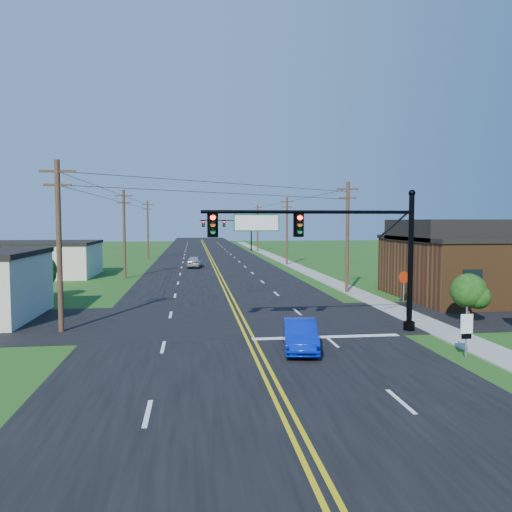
{
  "coord_description": "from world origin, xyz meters",
  "views": [
    {
      "loc": [
        -2.61,
        -16.97,
        5.83
      ],
      "look_at": [
        0.83,
        10.0,
        3.93
      ],
      "focal_mm": 35.0,
      "sensor_mm": 36.0,
      "label": 1
    }
  ],
  "objects": [
    {
      "name": "tree_right_back",
      "position": [
        16.0,
        26.0,
        2.6
      ],
      "size": [
        3.0,
        3.0,
        4.1
      ],
      "color": "#39291A",
      "rests_on": "ground"
    },
    {
      "name": "signal_mast_far",
      "position": [
        4.44,
        80.0,
        4.55
      ],
      "size": [
        10.98,
        0.6,
        7.48
      ],
      "color": "black",
      "rests_on": "ground"
    },
    {
      "name": "blue_car",
      "position": [
        2.16,
        4.7,
        0.68
      ],
      "size": [
        2.04,
        4.3,
        1.36
      ],
      "primitive_type": "imported",
      "rotation": [
        0.0,
        0.0,
        -0.15
      ],
      "color": "#0821B5",
      "rests_on": "ground"
    },
    {
      "name": "route_sign",
      "position": [
        8.89,
        2.6,
        1.28
      ],
      "size": [
        0.55,
        0.09,
        2.21
      ],
      "rotation": [
        0.0,
        0.0,
        0.02
      ],
      "color": "slate",
      "rests_on": "ground"
    },
    {
      "name": "road_cross",
      "position": [
        0.0,
        12.0,
        0.02
      ],
      "size": [
        70.0,
        10.0,
        0.04
      ],
      "primitive_type": "cube",
      "color": "black",
      "rests_on": "ground"
    },
    {
      "name": "utility_pole_left_c",
      "position": [
        -9.5,
        62.0,
        4.72
      ],
      "size": [
        1.8,
        0.28,
        9.0
      ],
      "color": "#39291A",
      "rests_on": "ground"
    },
    {
      "name": "utility_pole_left_a",
      "position": [
        -9.5,
        10.0,
        4.72
      ],
      "size": [
        1.8,
        0.28,
        9.0
      ],
      "color": "#39291A",
      "rests_on": "ground"
    },
    {
      "name": "utility_pole_right_a",
      "position": [
        9.8,
        22.0,
        4.72
      ],
      "size": [
        1.8,
        0.28,
        9.0
      ],
      "color": "#39291A",
      "rests_on": "ground"
    },
    {
      "name": "utility_pole_right_c",
      "position": [
        9.8,
        78.0,
        4.72
      ],
      "size": [
        1.8,
        0.28,
        9.0
      ],
      "color": "#39291A",
      "rests_on": "ground"
    },
    {
      "name": "ground",
      "position": [
        0.0,
        0.0,
        0.0
      ],
      "size": [
        260.0,
        260.0,
        0.0
      ],
      "primitive_type": "plane",
      "color": "#204C15",
      "rests_on": "ground"
    },
    {
      "name": "brick_building",
      "position": [
        20.0,
        18.0,
        2.35
      ],
      "size": [
        14.2,
        11.2,
        4.7
      ],
      "color": "brown",
      "rests_on": "ground"
    },
    {
      "name": "tree_left",
      "position": [
        -14.0,
        22.0,
        2.16
      ],
      "size": [
        2.4,
        2.4,
        3.37
      ],
      "color": "#39291A",
      "rests_on": "ground"
    },
    {
      "name": "road_main",
      "position": [
        0.0,
        50.0,
        0.02
      ],
      "size": [
        16.0,
        220.0,
        0.04
      ],
      "primitive_type": "cube",
      "color": "black",
      "rests_on": "ground"
    },
    {
      "name": "shrub_corner",
      "position": [
        13.0,
        9.5,
        1.85
      ],
      "size": [
        2.0,
        2.0,
        2.86
      ],
      "color": "#39291A",
      "rests_on": "ground"
    },
    {
      "name": "distant_car",
      "position": [
        -2.39,
        45.74,
        0.74
      ],
      "size": [
        2.14,
        4.46,
        1.47
      ],
      "primitive_type": "imported",
      "rotation": [
        0.0,
        0.0,
        3.05
      ],
      "color": "#ABABB0",
      "rests_on": "ground"
    },
    {
      "name": "utility_pole_right_b",
      "position": [
        9.8,
        48.0,
        4.72
      ],
      "size": [
        1.8,
        0.28,
        9.0
      ],
      "color": "#39291A",
      "rests_on": "ground"
    },
    {
      "name": "signal_mast_main",
      "position": [
        4.34,
        8.0,
        4.75
      ],
      "size": [
        11.3,
        0.6,
        7.48
      ],
      "color": "black",
      "rests_on": "ground"
    },
    {
      "name": "stop_sign",
      "position": [
        11.81,
        15.55,
        1.74
      ],
      "size": [
        0.85,
        0.21,
        2.41
      ],
      "rotation": [
        0.0,
        0.0,
        0.19
      ],
      "color": "slate",
      "rests_on": "ground"
    },
    {
      "name": "sidewalk",
      "position": [
        10.5,
        40.0,
        0.04
      ],
      "size": [
        2.0,
        160.0,
        0.08
      ],
      "primitive_type": "cube",
      "color": "gray",
      "rests_on": "ground"
    },
    {
      "name": "cream_bldg_far",
      "position": [
        -19.0,
        38.0,
        1.86
      ],
      "size": [
        12.2,
        9.2,
        3.7
      ],
      "color": "silver",
      "rests_on": "ground"
    },
    {
      "name": "utility_pole_left_b",
      "position": [
        -9.5,
        35.0,
        4.72
      ],
      "size": [
        1.8,
        0.28,
        9.0
      ],
      "color": "#39291A",
      "rests_on": "ground"
    }
  ]
}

